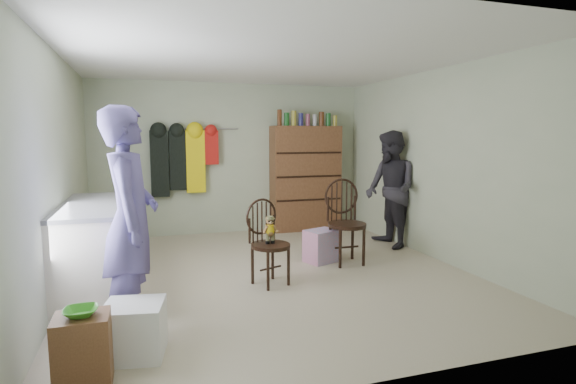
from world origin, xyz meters
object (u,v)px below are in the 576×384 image
object	(u,v)px
chair_front	(268,237)
dresser	(306,177)
counter	(94,248)
chair_far	(345,218)

from	to	relation	value
chair_front	dresser	world-z (taller)	dresser
counter	dresser	world-z (taller)	dresser
counter	chair_front	world-z (taller)	chair_front
counter	chair_far	xyz separation A→B (m)	(2.97, 0.19, 0.11)
chair_front	dresser	bearing A→B (deg)	40.57
chair_front	chair_far	bearing A→B (deg)	2.40
dresser	chair_far	bearing A→B (deg)	-96.20
counter	chair_far	world-z (taller)	chair_far
chair_front	chair_far	size ratio (longest dim) A/B	0.87
chair_far	dresser	distance (m)	2.14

